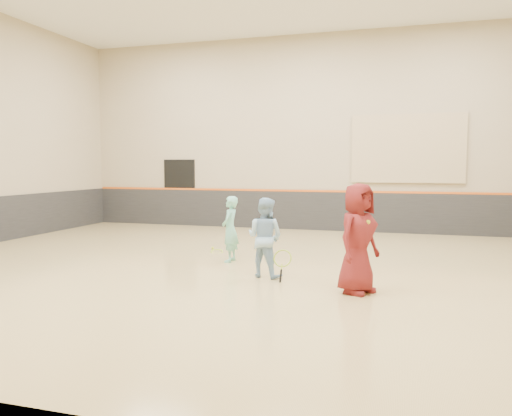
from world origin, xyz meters
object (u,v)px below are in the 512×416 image
(instructor, at_px, (265,237))
(young_man, at_px, (358,238))
(spare_racket, at_px, (217,249))
(girl, at_px, (230,229))

(instructor, xyz_separation_m, young_man, (1.72, -0.68, 0.15))
(young_man, bearing_deg, spare_racket, 80.16)
(instructor, height_order, spare_racket, instructor)
(girl, distance_m, spare_racket, 1.32)
(girl, xyz_separation_m, spare_racket, (-0.67, 0.96, -0.61))
(girl, relative_size, spare_racket, 2.11)
(young_man, xyz_separation_m, spare_racket, (-3.46, 2.80, -0.79))
(young_man, relative_size, spare_racket, 2.68)
(girl, xyz_separation_m, instructor, (1.07, -1.15, 0.03))
(instructor, distance_m, young_man, 1.85)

